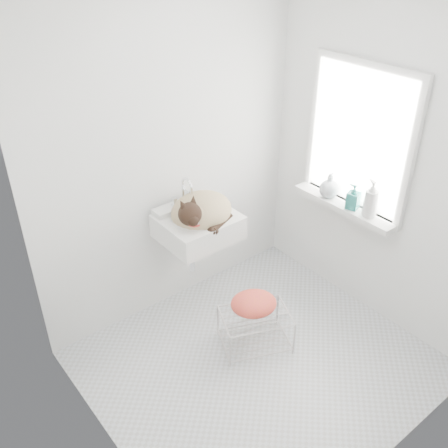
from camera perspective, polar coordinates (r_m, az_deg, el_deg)
floor at (r=3.70m, az=3.90°, el=-15.41°), size 2.20×2.00×0.02m
back_wall at (r=3.62m, az=-6.13°, el=7.78°), size 2.20×0.02×2.50m
right_wall at (r=3.69m, az=17.51°, el=6.89°), size 0.02×2.00×2.50m
left_wall at (r=2.41m, az=-14.86°, el=-6.66°), size 0.02×2.00×2.50m
window_glass at (r=3.74m, az=15.14°, el=9.30°), size 0.01×0.80×1.00m
window_frame at (r=3.73m, az=15.00°, el=9.25°), size 0.04×0.90×1.10m
windowsill at (r=3.90m, az=13.42°, el=2.01°), size 0.16×0.88×0.04m
sink at (r=3.63m, az=-2.99°, el=0.89°), size 0.54×0.47×0.22m
faucet at (r=3.69m, az=-4.70°, el=3.87°), size 0.20×0.14×0.20m
cat at (r=3.60m, az=-2.69°, el=1.39°), size 0.51×0.43×0.31m
wire_rack at (r=3.73m, az=3.55°, el=-11.72°), size 0.57×0.49×0.28m
towel at (r=3.64m, az=3.36°, el=-9.47°), size 0.41×0.37×0.14m
bottle_a at (r=3.77m, az=16.02°, el=0.86°), size 0.12×0.12×0.24m
bottle_b at (r=3.85m, az=14.27°, el=1.75°), size 0.11×0.11×0.19m
bottle_c at (r=3.97m, az=11.70°, el=3.06°), size 0.15×0.15×0.19m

